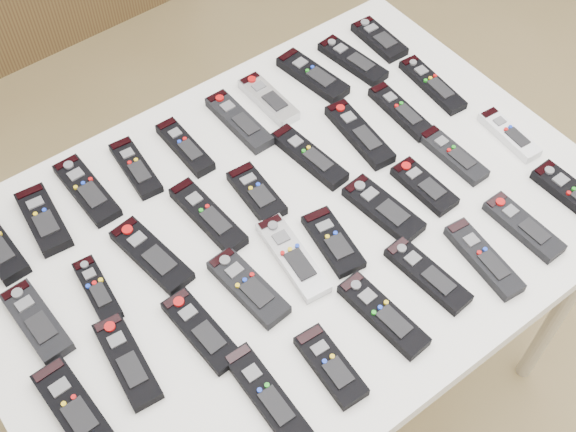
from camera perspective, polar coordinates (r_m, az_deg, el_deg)
ground at (r=2.18m, az=0.74°, el=-9.52°), size 4.00×4.00×0.00m
table at (r=1.49m, az=-0.00°, el=-1.79°), size 1.25×0.88×0.78m
remote_1 at (r=1.51m, az=-18.76°, el=-0.27°), size 0.08×0.17×0.02m
remote_2 at (r=1.53m, az=-15.61°, el=1.98°), size 0.06×0.19×0.02m
remote_3 at (r=1.55m, az=-11.95°, el=3.75°), size 0.06×0.17×0.02m
remote_4 at (r=1.57m, az=-8.14°, el=5.41°), size 0.05×0.17×0.02m
remote_5 at (r=1.60m, az=-3.90°, el=7.48°), size 0.06×0.19×0.02m
remote_6 at (r=1.65m, az=-1.55°, el=9.19°), size 0.05×0.17×0.02m
remote_7 at (r=1.71m, az=1.96°, el=11.02°), size 0.08×0.19×0.02m
remote_8 at (r=1.75m, az=5.12°, el=12.13°), size 0.07×0.19×0.02m
remote_9 at (r=1.82m, az=7.22°, el=13.68°), size 0.06×0.15×0.02m
remote_10 at (r=1.38m, az=-19.24°, el=-7.88°), size 0.07×0.18×0.02m
remote_11 at (r=1.38m, az=-14.82°, el=-5.66°), size 0.05×0.15×0.02m
remote_12 at (r=1.41m, az=-10.74°, el=-3.06°), size 0.09×0.20×0.02m
remote_13 at (r=1.44m, az=-6.34°, el=-0.00°), size 0.06×0.20×0.02m
remote_14 at (r=1.47m, az=-2.50°, el=1.82°), size 0.07×0.15×0.02m
remote_15 at (r=1.53m, az=1.68°, el=4.71°), size 0.07×0.20×0.02m
remote_16 at (r=1.58m, az=5.66°, el=6.47°), size 0.07×0.20×0.02m
remote_17 at (r=1.64m, az=8.89°, el=8.17°), size 0.05×0.18×0.02m
remote_18 at (r=1.72m, az=11.32°, el=10.14°), size 0.06×0.20×0.02m
remote_19 at (r=1.29m, az=-16.58°, el=-14.35°), size 0.07×0.19×0.02m
remote_20 at (r=1.30m, az=-12.59°, el=-11.10°), size 0.07×0.19×0.02m
remote_21 at (r=1.31m, az=-6.87°, el=-8.97°), size 0.07×0.18×0.02m
remote_22 at (r=1.34m, az=-3.16°, el=-5.64°), size 0.07×0.18×0.02m
remote_23 at (r=1.38m, az=0.36°, el=-3.25°), size 0.08×0.20×0.02m
remote_24 at (r=1.40m, az=3.58°, el=-2.02°), size 0.08×0.16×0.02m
remote_25 at (r=1.46m, az=7.53°, el=0.55°), size 0.08×0.18×0.02m
remote_26 at (r=1.51m, az=10.71°, el=2.33°), size 0.06×0.15×0.02m
remote_27 at (r=1.57m, az=12.91°, el=4.71°), size 0.05×0.17×0.02m
remote_28 at (r=1.65m, az=17.07°, el=6.17°), size 0.06×0.16×0.02m
remote_30 at (r=1.25m, az=-1.68°, el=-13.98°), size 0.05×0.20×0.02m
remote_31 at (r=1.27m, az=3.38°, el=-11.74°), size 0.06×0.15×0.02m
remote_32 at (r=1.32m, az=7.51°, el=-7.75°), size 0.07×0.19×0.02m
remote_33 at (r=1.38m, az=10.97°, el=-4.60°), size 0.06×0.18×0.02m
remote_34 at (r=1.42m, az=15.20°, el=-3.27°), size 0.07×0.19×0.02m
remote_35 at (r=1.49m, az=18.11°, el=-0.81°), size 0.05×0.17×0.02m
remote_36 at (r=1.57m, az=21.76°, el=1.47°), size 0.06×0.19×0.02m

